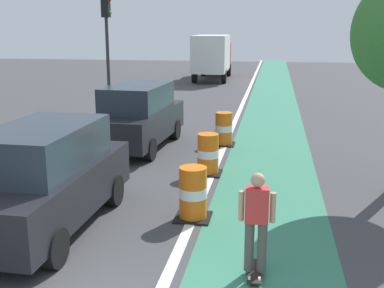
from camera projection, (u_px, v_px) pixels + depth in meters
name	position (u px, v px, depth m)	size (l,w,h in m)	color
bike_lane_strip	(271.00, 137.00, 17.00)	(2.50, 80.00, 0.01)	#387F60
lane_divider_stripe	(229.00, 136.00, 17.25)	(0.20, 80.00, 0.01)	silver
skateboarder_on_lane	(257.00, 221.00, 7.38)	(0.57, 0.80, 1.69)	black
parked_suv_nearest	(45.00, 178.00, 9.11)	(1.97, 4.63, 2.04)	black
parked_suv_second	(138.00, 116.00, 15.37)	(2.13, 4.70, 2.04)	black
traffic_barrel_front	(193.00, 194.00, 9.71)	(0.73, 0.73, 1.09)	orange
traffic_barrel_mid	(208.00, 154.00, 12.69)	(0.73, 0.73, 1.09)	orange
traffic_barrel_back	(224.00, 129.00, 15.83)	(0.73, 0.73, 1.09)	orange
delivery_truck_down_block	(213.00, 54.00, 35.06)	(2.53, 7.66, 3.23)	silver
traffic_light_corner	(107.00, 35.00, 20.18)	(0.41, 0.32, 5.10)	#2D2D2D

